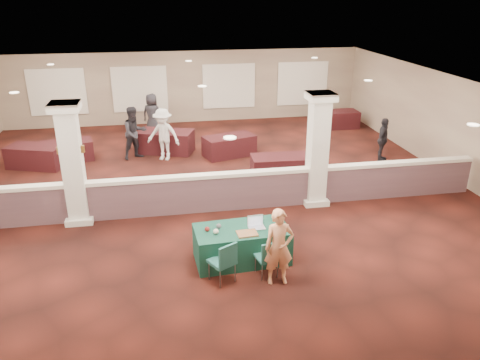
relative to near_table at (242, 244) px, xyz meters
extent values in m
plane|color=#421610|center=(-0.38, 4.16, -0.40)|extent=(16.00, 16.00, 0.00)
cube|color=#7C6256|center=(-0.38, 12.16, 1.20)|extent=(16.00, 0.04, 3.20)
cube|color=#7C6256|center=(-0.38, -3.84, 1.20)|extent=(16.00, 0.04, 3.20)
cube|color=#7C6256|center=(7.62, 4.16, 1.20)|extent=(0.04, 16.00, 3.20)
cube|color=white|center=(-0.38, 4.16, 2.80)|extent=(16.00, 16.00, 0.02)
cube|color=#573B44|center=(-0.38, 2.66, 0.10)|extent=(15.60, 0.20, 1.00)
cube|color=silver|center=(-0.38, 2.66, 0.65)|extent=(15.60, 0.28, 0.10)
cube|color=white|center=(-3.88, 2.66, 1.20)|extent=(0.50, 0.50, 3.20)
cube|color=white|center=(-3.88, 2.66, -0.32)|extent=(0.70, 0.70, 0.16)
cube|color=white|center=(-3.88, 2.66, 2.70)|extent=(0.72, 0.72, 0.20)
cube|color=white|center=(2.62, 2.66, 1.20)|extent=(0.50, 0.50, 3.20)
cube|color=white|center=(2.62, 2.66, -0.32)|extent=(0.70, 0.70, 0.16)
cube|color=white|center=(2.62, 2.66, 2.70)|extent=(0.72, 0.72, 0.20)
cylinder|color=brown|center=(-4.16, 2.66, 1.60)|extent=(0.12, 0.12, 0.18)
cylinder|color=white|center=(-4.16, 2.66, 1.60)|extent=(0.09, 0.09, 0.10)
cylinder|color=brown|center=(-3.60, 2.66, 1.60)|extent=(0.12, 0.12, 0.18)
cylinder|color=white|center=(-3.60, 2.66, 1.60)|extent=(0.09, 0.09, 0.10)
cube|color=#0E352D|center=(0.00, 0.00, 0.00)|extent=(2.14, 1.16, 0.80)
cube|color=#226354|center=(0.42, -0.68, 0.03)|extent=(0.51, 0.51, 0.06)
cube|color=#226354|center=(0.46, -0.87, 0.26)|extent=(0.42, 0.13, 0.42)
cylinder|color=slate|center=(0.28, -0.89, -0.20)|extent=(0.03, 0.03, 0.40)
cylinder|color=slate|center=(0.63, -0.82, -0.20)|extent=(0.03, 0.03, 0.40)
cylinder|color=slate|center=(0.21, -0.54, -0.20)|extent=(0.03, 0.03, 0.40)
cylinder|color=slate|center=(0.56, -0.47, -0.20)|extent=(0.03, 0.03, 0.40)
cube|color=#226354|center=(-0.56, -0.74, 0.06)|extent=(0.64, 0.64, 0.06)
cube|color=#226354|center=(-0.45, -0.93, 0.32)|extent=(0.42, 0.26, 0.45)
cylinder|color=slate|center=(-0.63, -1.00, -0.18)|extent=(0.03, 0.03, 0.43)
cylinder|color=slate|center=(-0.29, -0.81, -0.18)|extent=(0.03, 0.03, 0.43)
cylinder|color=slate|center=(-0.82, -0.66, -0.18)|extent=(0.03, 0.03, 0.43)
cylinder|color=slate|center=(-0.48, -0.47, -0.18)|extent=(0.03, 0.03, 0.43)
imported|color=#EEA967|center=(0.60, -0.98, 0.43)|extent=(0.62, 0.42, 1.67)
cube|color=black|center=(-5.89, 7.16, -0.02)|extent=(2.07, 1.50, 0.76)
cube|color=black|center=(0.84, 7.16, -0.03)|extent=(2.03, 1.43, 0.75)
cube|color=black|center=(2.12, 4.67, -0.02)|extent=(1.90, 1.02, 0.75)
cube|color=black|center=(-4.95, 7.66, -0.04)|extent=(1.90, 1.21, 0.71)
cube|color=black|center=(-1.45, 7.99, 0.01)|extent=(2.23, 1.62, 0.81)
cube|color=black|center=(6.12, 10.03, -0.03)|extent=(1.84, 0.93, 0.74)
imported|color=black|center=(-2.53, 7.46, 0.55)|extent=(1.04, 0.88, 1.90)
imported|color=#BBBCB7|center=(-1.53, 7.16, 0.53)|extent=(1.31, 1.00, 1.86)
imported|color=black|center=(6.12, 5.66, 0.38)|extent=(0.89, 1.00, 1.56)
imported|color=black|center=(-1.90, 10.29, 0.48)|extent=(0.98, 0.78, 1.76)
cube|color=silver|center=(0.33, -0.04, 0.41)|extent=(0.38, 0.27, 0.02)
cube|color=silver|center=(0.32, 0.09, 0.54)|extent=(0.36, 0.03, 0.24)
cube|color=silver|center=(0.33, 0.08, 0.52)|extent=(0.33, 0.02, 0.21)
cube|color=#C7691F|center=(0.07, -0.27, 0.42)|extent=(0.46, 0.35, 0.03)
sphere|color=#F0DDC5|center=(-0.60, -0.14, 0.46)|extent=(0.12, 0.12, 0.12)
sphere|color=maroon|center=(-0.77, 0.01, 0.46)|extent=(0.11, 0.11, 0.11)
sphere|color=#4E4E53|center=(-0.50, 0.10, 0.46)|extent=(0.11, 0.11, 0.11)
cube|color=red|center=(0.73, -0.27, 0.41)|extent=(0.13, 0.04, 0.01)
camera|label=1|loc=(-1.66, -9.04, 5.35)|focal=35.00mm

